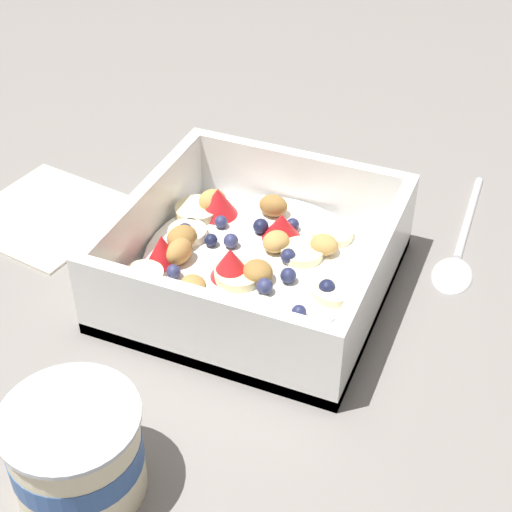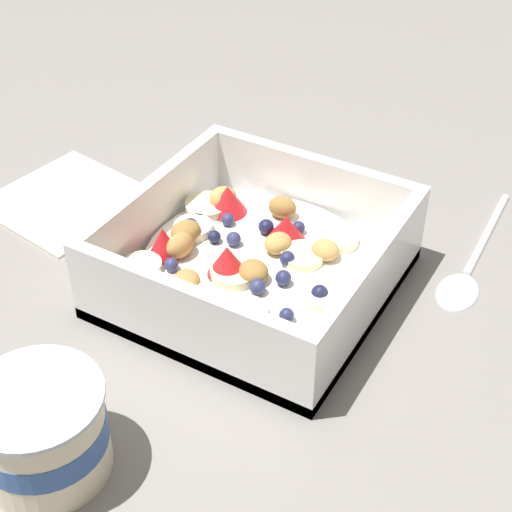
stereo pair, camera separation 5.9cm
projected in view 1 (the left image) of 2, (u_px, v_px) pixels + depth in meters
name	position (u px, v px, depth m)	size (l,w,h in m)	color
ground_plane	(253.00, 271.00, 0.63)	(2.40, 2.40, 0.00)	gray
fruit_bowl	(253.00, 263.00, 0.60)	(0.20, 0.20, 0.07)	white
spoon	(458.00, 253.00, 0.64)	(0.03, 0.17, 0.01)	silver
yogurt_cup	(76.00, 452.00, 0.45)	(0.08, 0.08, 0.06)	beige
folded_napkin	(47.00, 213.00, 0.68)	(0.12, 0.12, 0.01)	silver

